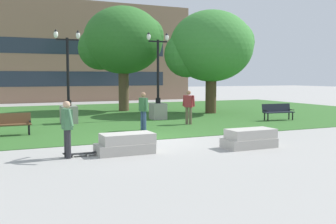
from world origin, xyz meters
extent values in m
plane|color=#A3A09B|center=(0.00, 0.00, 0.00)|extent=(140.00, 140.00, 0.00)
cube|color=#336628|center=(0.00, 10.00, 0.01)|extent=(40.00, 20.00, 0.02)
cube|color=#B2ADA3|center=(-1.70, -2.03, 0.16)|extent=(1.80, 0.90, 0.32)
cube|color=#BBB6AB|center=(-1.61, -2.03, 0.48)|extent=(1.66, 0.83, 0.32)
cube|color=#B2ADA3|center=(2.51, -2.78, 0.16)|extent=(1.80, 0.90, 0.32)
cube|color=#BBB6AB|center=(2.58, -2.78, 0.48)|extent=(1.66, 0.83, 0.32)
cylinder|color=#28282D|center=(-3.47, -1.86, 0.43)|extent=(0.15, 0.15, 0.86)
cylinder|color=#28282D|center=(-3.45, -2.06, 0.43)|extent=(0.15, 0.15, 0.86)
cube|color=#3D7047|center=(-3.46, -1.96, 1.16)|extent=(0.28, 0.42, 0.60)
cylinder|color=#3D7047|center=(-3.48, -1.54, 1.23)|extent=(0.14, 0.41, 0.51)
cylinder|color=#3D7047|center=(-3.43, -2.38, 1.23)|extent=(0.14, 0.41, 0.51)
sphere|color=tan|center=(-3.46, -1.96, 1.60)|extent=(0.22, 0.22, 0.22)
cube|color=black|center=(-3.09, -1.91, 0.09)|extent=(0.81, 0.23, 0.02)
cube|color=black|center=(-2.64, -1.93, 0.11)|extent=(0.13, 0.20, 0.06)
cube|color=black|center=(-3.54, -1.89, 0.11)|extent=(0.13, 0.20, 0.06)
cylinder|color=silver|center=(-2.86, -1.81, 0.03)|extent=(0.06, 0.03, 0.06)
cylinder|color=silver|center=(-2.87, -2.03, 0.03)|extent=(0.06, 0.03, 0.06)
cylinder|color=silver|center=(-3.30, -1.79, 0.03)|extent=(0.06, 0.03, 0.06)
cylinder|color=silver|center=(-3.31, -2.01, 0.03)|extent=(0.06, 0.03, 0.06)
cube|color=#1E232D|center=(8.90, 3.33, 0.46)|extent=(1.83, 0.58, 0.05)
cube|color=#1E232D|center=(8.92, 3.58, 0.69)|extent=(1.80, 0.26, 0.46)
cube|color=black|center=(8.06, 3.39, 0.58)|extent=(0.09, 0.40, 0.04)
cube|color=black|center=(9.73, 3.27, 0.58)|extent=(0.09, 0.40, 0.04)
cylinder|color=black|center=(8.09, 3.23, 0.23)|extent=(0.07, 0.07, 0.41)
cylinder|color=black|center=(9.68, 3.11, 0.23)|extent=(0.07, 0.07, 0.41)
cylinder|color=black|center=(8.11, 3.55, 0.23)|extent=(0.07, 0.07, 0.41)
cylinder|color=black|center=(9.71, 3.43, 0.23)|extent=(0.07, 0.07, 0.41)
cube|color=brown|center=(-4.91, 3.38, 0.46)|extent=(1.81, 0.49, 0.05)
cube|color=brown|center=(-4.90, 3.63, 0.69)|extent=(1.80, 0.17, 0.46)
cube|color=black|center=(-4.07, 3.35, 0.58)|extent=(0.07, 0.40, 0.04)
cylinder|color=black|center=(-4.11, 3.19, 0.23)|extent=(0.07, 0.07, 0.41)
cylinder|color=black|center=(-4.10, 3.51, 0.23)|extent=(0.07, 0.07, 0.41)
cube|color=gray|center=(3.07, 6.60, 0.47)|extent=(0.80, 0.80, 0.90)
cylinder|color=black|center=(3.07, 6.60, 1.07)|extent=(0.28, 0.28, 0.30)
cylinder|color=black|center=(3.07, 6.60, 2.69)|extent=(0.14, 0.14, 3.54)
cube|color=black|center=(3.07, 6.60, 4.36)|extent=(1.10, 0.08, 0.08)
ellipsoid|color=white|center=(2.52, 6.60, 4.60)|extent=(0.22, 0.22, 0.36)
cone|color=black|center=(2.52, 6.60, 4.80)|extent=(0.20, 0.20, 0.13)
ellipsoid|color=white|center=(3.62, 6.60, 4.60)|extent=(0.22, 0.22, 0.36)
cone|color=black|center=(3.62, 6.60, 4.80)|extent=(0.20, 0.20, 0.13)
cube|color=gray|center=(-1.89, 6.61, 0.47)|extent=(0.80, 0.80, 0.90)
cylinder|color=black|center=(-1.89, 6.61, 1.07)|extent=(0.28, 0.28, 0.30)
cylinder|color=black|center=(-1.89, 6.61, 2.65)|extent=(0.14, 0.14, 3.46)
cube|color=black|center=(-1.89, 6.61, 4.28)|extent=(1.10, 0.08, 0.08)
ellipsoid|color=white|center=(-2.44, 6.61, 4.52)|extent=(0.22, 0.22, 0.36)
cone|color=black|center=(-2.44, 6.61, 4.71)|extent=(0.20, 0.20, 0.13)
ellipsoid|color=white|center=(-1.34, 6.61, 4.52)|extent=(0.22, 0.22, 0.36)
cone|color=black|center=(-1.34, 6.61, 4.71)|extent=(0.20, 0.20, 0.13)
cylinder|color=brown|center=(2.99, 12.63, 1.72)|extent=(0.71, 0.71, 3.40)
ellipsoid|color=#2D6B28|center=(2.99, 12.63, 4.93)|extent=(5.47, 5.47, 4.65)
sphere|color=#2D6B28|center=(1.49, 13.17, 4.38)|extent=(3.01, 3.01, 3.01)
sphere|color=#2D6B28|center=(4.36, 12.08, 5.20)|extent=(2.74, 2.74, 2.74)
cylinder|color=#4C3823|center=(7.71, 8.66, 1.46)|extent=(0.71, 0.71, 2.89)
ellipsoid|color=#387F33|center=(7.71, 8.66, 4.40)|extent=(5.44, 5.44, 4.62)
sphere|color=#387F33|center=(6.22, 9.20, 3.86)|extent=(2.99, 2.99, 2.99)
sphere|color=#387F33|center=(9.07, 8.11, 4.67)|extent=(2.72, 2.72, 2.72)
cylinder|color=#384C7A|center=(0.71, 2.53, 0.45)|extent=(0.15, 0.15, 0.86)
cylinder|color=#384C7A|center=(0.67, 2.73, 0.45)|extent=(0.15, 0.15, 0.86)
cube|color=#3D7047|center=(0.69, 2.63, 1.18)|extent=(0.31, 0.44, 0.60)
cylinder|color=#3D7047|center=(0.74, 2.40, 1.20)|extent=(0.12, 0.16, 0.56)
cylinder|color=#3D7047|center=(0.64, 2.87, 1.20)|extent=(0.12, 0.16, 0.56)
sphere|color=#9E7051|center=(0.69, 2.63, 1.62)|extent=(0.22, 0.22, 0.22)
cylinder|color=brown|center=(3.51, 3.88, 0.45)|extent=(0.15, 0.15, 0.86)
cylinder|color=brown|center=(3.63, 3.72, 0.45)|extent=(0.15, 0.15, 0.86)
cube|color=maroon|center=(3.57, 3.80, 1.18)|extent=(0.43, 0.46, 0.60)
cylinder|color=maroon|center=(3.41, 4.03, 1.20)|extent=(0.17, 0.18, 0.56)
cylinder|color=maroon|center=(3.73, 3.57, 1.20)|extent=(0.17, 0.18, 0.56)
sphere|color=#9E7051|center=(3.57, 3.80, 1.62)|extent=(0.22, 0.22, 0.22)
cube|color=#8E6B56|center=(2.02, 24.50, 4.82)|extent=(23.76, 1.00, 9.64)
cube|color=#232D3D|center=(2.02, 23.98, 2.20)|extent=(17.82, 0.03, 1.40)
cube|color=#232D3D|center=(2.02, 23.98, 5.20)|extent=(17.82, 0.03, 1.40)
camera|label=1|loc=(-5.48, -13.75, 2.43)|focal=42.00mm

